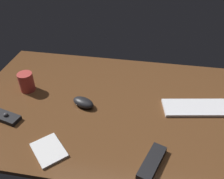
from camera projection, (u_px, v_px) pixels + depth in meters
The scene contains 7 objects.
desk at pixel (118, 106), 112.80cm from camera, with size 140.00×84.00×2.00cm, color brown.
keyboard at pixel (209, 108), 109.62cm from camera, with size 41.48×11.38×1.32cm, color white.
computer_mouse at pixel (83, 102), 110.58cm from camera, with size 10.75×5.86×3.93cm, color black.
media_remote at pixel (2, 116), 104.87cm from camera, with size 17.89×9.50×3.32cm.
tv_remote at pixel (152, 162), 85.49cm from camera, with size 16.36×5.20×2.27cm, color black.
coffee_mug at pixel (26, 82), 118.59cm from camera, with size 7.26×7.26×9.68cm, color #B23833.
notepad at pixel (49, 150), 90.63cm from camera, with size 13.50×10.23×0.94cm, color silver.
Camera 1 is at (11.88, -84.20, 75.61)cm, focal length 38.39 mm.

